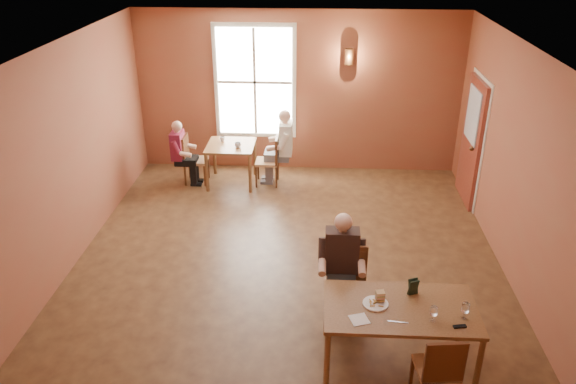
# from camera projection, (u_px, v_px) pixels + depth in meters

# --- Properties ---
(ground) EXTENTS (6.00, 7.00, 0.01)m
(ground) POSITION_uv_depth(u_px,v_px,m) (287.00, 265.00, 7.91)
(ground) COLOR brown
(ground) RESTS_ON ground
(wall_back) EXTENTS (6.00, 0.04, 3.00)m
(wall_back) POSITION_uv_depth(u_px,v_px,m) (298.00, 93.00, 10.40)
(wall_back) COLOR brown
(wall_back) RESTS_ON ground
(wall_front) EXTENTS (6.00, 0.04, 3.00)m
(wall_front) POSITION_uv_depth(u_px,v_px,m) (259.00, 357.00, 4.11)
(wall_front) COLOR brown
(wall_front) RESTS_ON ground
(wall_left) EXTENTS (0.04, 7.00, 3.00)m
(wall_left) POSITION_uv_depth(u_px,v_px,m) (61.00, 162.00, 7.41)
(wall_left) COLOR brown
(wall_left) RESTS_ON ground
(wall_right) EXTENTS (0.04, 7.00, 3.00)m
(wall_right) POSITION_uv_depth(u_px,v_px,m) (523.00, 173.00, 7.10)
(wall_right) COLOR brown
(wall_right) RESTS_ON ground
(ceiling) EXTENTS (6.00, 7.00, 0.04)m
(ceiling) POSITION_uv_depth(u_px,v_px,m) (287.00, 51.00, 6.60)
(ceiling) COLOR white
(ceiling) RESTS_ON wall_back
(window) EXTENTS (1.36, 0.10, 1.96)m
(window) POSITION_uv_depth(u_px,v_px,m) (255.00, 82.00, 10.31)
(window) COLOR white
(window) RESTS_ON wall_back
(door) EXTENTS (0.12, 1.04, 2.10)m
(door) POSITION_uv_depth(u_px,v_px,m) (471.00, 142.00, 9.36)
(door) COLOR maroon
(door) RESTS_ON ground
(wall_sconce) EXTENTS (0.16, 0.16, 0.28)m
(wall_sconce) POSITION_uv_depth(u_px,v_px,m) (349.00, 57.00, 9.96)
(wall_sconce) COLOR brown
(wall_sconce) RESTS_ON wall_back
(main_table) EXTENTS (1.60, 0.90, 0.75)m
(main_table) POSITION_uv_depth(u_px,v_px,m) (398.00, 335.00, 6.01)
(main_table) COLOR brown
(main_table) RESTS_ON ground
(chair_diner_main) EXTENTS (0.42, 0.42, 0.96)m
(chair_diner_main) POSITION_uv_depth(u_px,v_px,m) (349.00, 290.00, 6.58)
(chair_diner_main) COLOR #442A12
(chair_diner_main) RESTS_ON ground
(diner_main) EXTENTS (0.52, 0.52, 1.30)m
(diner_main) POSITION_uv_depth(u_px,v_px,m) (350.00, 279.00, 6.48)
(diner_main) COLOR #38261B
(diner_main) RESTS_ON ground
(chair_empty) EXTENTS (0.44, 0.44, 0.89)m
(chair_empty) POSITION_uv_depth(u_px,v_px,m) (437.00, 367.00, 5.49)
(chair_empty) COLOR #3D2412
(chair_empty) RESTS_ON ground
(plate_food) EXTENTS (0.30, 0.30, 0.03)m
(plate_food) POSITION_uv_depth(u_px,v_px,m) (375.00, 303.00, 5.88)
(plate_food) COLOR silver
(plate_food) RESTS_ON main_table
(sandwich) EXTENTS (0.10, 0.10, 0.11)m
(sandwich) POSITION_uv_depth(u_px,v_px,m) (380.00, 297.00, 5.91)
(sandwich) COLOR tan
(sandwich) RESTS_ON main_table
(goblet_b) EXTENTS (0.09, 0.09, 0.20)m
(goblet_b) POSITION_uv_depth(u_px,v_px,m) (465.00, 310.00, 5.64)
(goblet_b) COLOR white
(goblet_b) RESTS_ON main_table
(goblet_c) EXTENTS (0.08, 0.08, 0.18)m
(goblet_c) POSITION_uv_depth(u_px,v_px,m) (434.00, 313.00, 5.61)
(goblet_c) COLOR white
(goblet_c) RESTS_ON main_table
(menu_stand) EXTENTS (0.12, 0.09, 0.19)m
(menu_stand) POSITION_uv_depth(u_px,v_px,m) (413.00, 287.00, 6.01)
(menu_stand) COLOR black
(menu_stand) RESTS_ON main_table
(knife) EXTENTS (0.21, 0.04, 0.00)m
(knife) POSITION_uv_depth(u_px,v_px,m) (398.00, 322.00, 5.63)
(knife) COLOR silver
(knife) RESTS_ON main_table
(napkin) EXTENTS (0.23, 0.23, 0.01)m
(napkin) POSITION_uv_depth(u_px,v_px,m) (359.00, 320.00, 5.66)
(napkin) COLOR white
(napkin) RESTS_ON main_table
(sunglasses) EXTENTS (0.14, 0.07, 0.02)m
(sunglasses) POSITION_uv_depth(u_px,v_px,m) (460.00, 326.00, 5.56)
(sunglasses) COLOR black
(sunglasses) RESTS_ON main_table
(second_table) EXTENTS (0.85, 0.85, 0.75)m
(second_table) POSITION_uv_depth(u_px,v_px,m) (232.00, 164.00, 10.24)
(second_table) COLOR brown
(second_table) RESTS_ON ground
(chair_diner_white) EXTENTS (0.40, 0.40, 0.91)m
(chair_diner_white) POSITION_uv_depth(u_px,v_px,m) (267.00, 161.00, 10.17)
(chair_diner_white) COLOR #4C2D16
(chair_diner_white) RESTS_ON ground
(diner_white) EXTENTS (0.53, 0.53, 1.33)m
(diner_white) POSITION_uv_depth(u_px,v_px,m) (268.00, 150.00, 10.07)
(diner_white) COLOR silver
(diner_white) RESTS_ON ground
(chair_diner_maroon) EXTENTS (0.40, 0.40, 0.90)m
(chair_diner_maroon) POSITION_uv_depth(u_px,v_px,m) (196.00, 159.00, 10.24)
(chair_diner_maroon) COLOR #542C16
(chair_diner_maroon) RESTS_ON ground
(diner_maroon) EXTENTS (0.46, 0.46, 1.16)m
(diner_maroon) POSITION_uv_depth(u_px,v_px,m) (194.00, 153.00, 10.18)
(diner_maroon) COLOR maroon
(diner_maroon) RESTS_ON ground
(cup_a) EXTENTS (0.12, 0.12, 0.09)m
(cup_a) POSITION_uv_depth(u_px,v_px,m) (238.00, 145.00, 9.94)
(cup_a) COLOR white
(cup_a) RESTS_ON second_table
(cup_b) EXTENTS (0.10, 0.10, 0.09)m
(cup_b) POSITION_uv_depth(u_px,v_px,m) (222.00, 139.00, 10.20)
(cup_b) COLOR silver
(cup_b) RESTS_ON second_table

